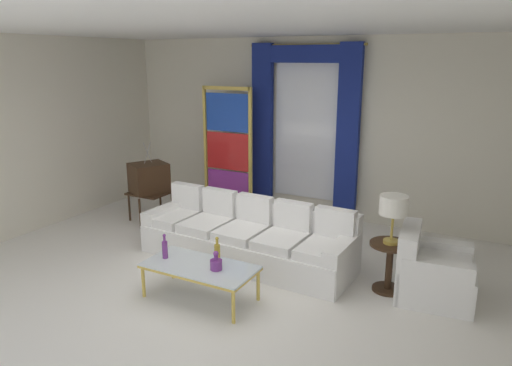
% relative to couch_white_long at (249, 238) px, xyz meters
% --- Properties ---
extents(ground_plane, '(16.00, 16.00, 0.00)m').
position_rel_couch_white_long_xyz_m(ground_plane, '(0.07, -0.78, -0.31)').
color(ground_plane, white).
extents(wall_rear, '(8.00, 0.12, 3.00)m').
position_rel_couch_white_long_xyz_m(wall_rear, '(0.07, 2.28, 1.19)').
color(wall_rear, silver).
rests_on(wall_rear, ground).
extents(wall_left, '(0.12, 7.00, 3.00)m').
position_rel_couch_white_long_xyz_m(wall_left, '(-3.59, -0.18, 1.19)').
color(wall_left, silver).
rests_on(wall_left, ground).
extents(ceiling_slab, '(8.00, 7.60, 0.04)m').
position_rel_couch_white_long_xyz_m(ceiling_slab, '(0.07, 0.02, 2.71)').
color(ceiling_slab, white).
extents(curtained_window, '(2.00, 0.17, 2.70)m').
position_rel_couch_white_long_xyz_m(curtained_window, '(-0.11, 2.11, 1.43)').
color(curtained_window, white).
rests_on(curtained_window, ground).
extents(couch_white_long, '(2.95, 1.04, 0.86)m').
position_rel_couch_white_long_xyz_m(couch_white_long, '(0.00, 0.00, 0.00)').
color(couch_white_long, white).
rests_on(couch_white_long, ground).
extents(coffee_table, '(1.27, 0.63, 0.41)m').
position_rel_couch_white_long_xyz_m(coffee_table, '(0.05, -1.22, 0.07)').
color(coffee_table, silver).
rests_on(coffee_table, ground).
extents(bottle_blue_decanter, '(0.06, 0.06, 0.30)m').
position_rel_couch_white_long_xyz_m(bottle_blue_decanter, '(-0.42, -1.24, 0.22)').
color(bottle_blue_decanter, '#753384').
rests_on(bottle_blue_decanter, coffee_table).
extents(bottle_crystal_tall, '(0.13, 0.13, 0.22)m').
position_rel_couch_white_long_xyz_m(bottle_crystal_tall, '(0.27, -1.23, 0.18)').
color(bottle_crystal_tall, '#753384').
rests_on(bottle_crystal_tall, coffee_table).
extents(bottle_amber_squat, '(0.07, 0.07, 0.31)m').
position_rel_couch_white_long_xyz_m(bottle_amber_squat, '(0.19, -1.07, 0.23)').
color(bottle_amber_squat, gold).
rests_on(bottle_amber_squat, coffee_table).
extents(vintage_tv, '(0.72, 0.75, 1.35)m').
position_rel_couch_white_long_xyz_m(vintage_tv, '(-2.19, 0.58, 0.42)').
color(vintage_tv, '#382314').
rests_on(vintage_tv, ground).
extents(armchair_white, '(0.90, 0.89, 0.80)m').
position_rel_couch_white_long_xyz_m(armchair_white, '(2.33, 0.05, -0.02)').
color(armchair_white, white).
rests_on(armchair_white, ground).
extents(stained_glass_divider, '(0.95, 0.05, 2.20)m').
position_rel_couch_white_long_xyz_m(stained_glass_divider, '(-1.30, 1.60, 0.75)').
color(stained_glass_divider, gold).
rests_on(stained_glass_divider, ground).
extents(peacock_figurine, '(0.44, 0.60, 0.50)m').
position_rel_couch_white_long_xyz_m(peacock_figurine, '(-0.86, 1.23, -0.09)').
color(peacock_figurine, beige).
rests_on(peacock_figurine, ground).
extents(round_side_table, '(0.48, 0.48, 0.59)m').
position_rel_couch_white_long_xyz_m(round_side_table, '(1.88, -0.02, 0.05)').
color(round_side_table, '#382314').
rests_on(round_side_table, ground).
extents(table_lamp_brass, '(0.32, 0.32, 0.57)m').
position_rel_couch_white_long_xyz_m(table_lamp_brass, '(1.88, -0.02, 0.72)').
color(table_lamp_brass, '#B29338').
rests_on(table_lamp_brass, round_side_table).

